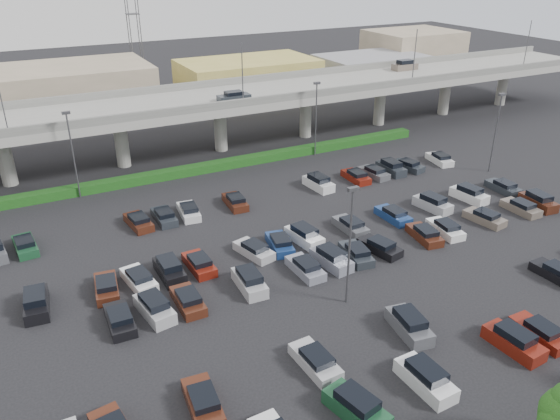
# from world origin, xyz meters

# --- Properties ---
(ground) EXTENTS (280.00, 280.00, 0.00)m
(ground) POSITION_xyz_m (0.00, 0.00, 0.00)
(ground) COLOR black
(overpass) EXTENTS (150.00, 13.00, 15.80)m
(overpass) POSITION_xyz_m (-0.18, 32.01, 6.97)
(overpass) COLOR gray
(overpass) RESTS_ON ground
(hedge) EXTENTS (66.00, 1.60, 1.10)m
(hedge) POSITION_xyz_m (0.00, 25.00, 0.55)
(hedge) COLOR #184012
(hedge) RESTS_ON ground
(parked_cars) EXTENTS (63.09, 41.64, 1.67)m
(parked_cars) POSITION_xyz_m (0.96, -2.95, 0.61)
(parked_cars) COLOR maroon
(parked_cars) RESTS_ON ground
(light_poles) EXTENTS (66.90, 48.38, 10.30)m
(light_poles) POSITION_xyz_m (-4.13, 2.00, 6.24)
(light_poles) COLOR #47474C
(light_poles) RESTS_ON ground
(distant_buildings) EXTENTS (138.00, 24.00, 9.00)m
(distant_buildings) POSITION_xyz_m (12.38, 61.81, 3.74)
(distant_buildings) COLOR gray
(distant_buildings) RESTS_ON ground
(comm_tower) EXTENTS (2.40, 2.40, 30.00)m
(comm_tower) POSITION_xyz_m (4.00, 74.00, 15.61)
(comm_tower) COLOR #47474C
(comm_tower) RESTS_ON ground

